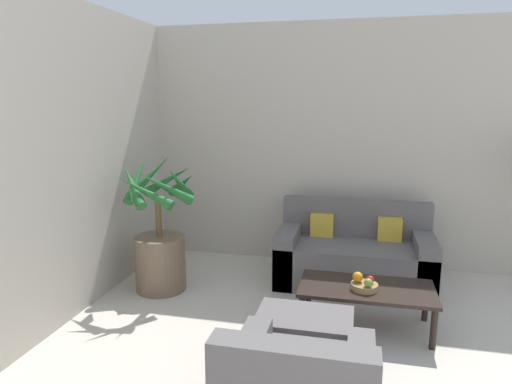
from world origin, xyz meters
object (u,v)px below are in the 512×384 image
Objects in this scene: coffee_table at (366,292)px; apple_green at (368,283)px; fruit_bowl at (364,287)px; apple_red at (370,280)px; sofa_loveseat at (354,256)px; ottoman at (304,340)px; potted_palm at (160,243)px; orange_fruit at (358,277)px.

coffee_table is 15.70× the size of apple_green.
apple_green is (0.03, -0.06, 0.06)m from fruit_bowl.
sofa_loveseat is at bearing 98.01° from apple_red.
sofa_loveseat is at bearing 95.55° from fruit_bowl.
coffee_table is 0.09m from fruit_bowl.
potted_palm is at bearing 147.06° from ottoman.
coffee_table is 0.80m from ottoman.
orange_fruit reaches higher than coffee_table.
ottoman is at bearing -126.13° from apple_red.
sofa_loveseat is 1.65m from ottoman.
sofa_loveseat reaches higher than apple_green.
fruit_bowl is at bearing 55.89° from ottoman.
apple_green is 0.81× the size of orange_fruit.
apple_green is (0.13, -1.08, 0.16)m from sofa_loveseat.
potted_palm is 2.01m from fruit_bowl.
ottoman is (1.55, -1.01, -0.29)m from potted_palm.
fruit_bowl is 0.09m from orange_fruit.
fruit_bowl is at bearing 114.68° from apple_green.
apple_green is at bearing -45.04° from orange_fruit.
orange_fruit is 0.13× the size of ottoman.
ottoman is at bearing -124.11° from fruit_bowl.
potted_palm is 2.02m from coffee_table.
apple_red is (0.04, 0.01, 0.06)m from fruit_bowl.
apple_red is 0.08m from apple_green.
apple_green is at bearing -13.15° from potted_palm.
coffee_table is at bearing 72.47° from fruit_bowl.
potted_palm is at bearing 168.69° from orange_fruit.
ottoman is at bearing -100.82° from sofa_loveseat.
sofa_loveseat is at bearing 92.49° from orange_fruit.
potted_palm is 1.95m from orange_fruit.
apple_red reaches higher than coffee_table.
apple_green reaches higher than apple_red.
orange_fruit is (-0.07, -0.04, 0.14)m from coffee_table.
fruit_bowl is 0.07m from apple_red.
fruit_bowl is at bearing -84.45° from sofa_loveseat.
apple_red is at bearing -81.99° from sofa_loveseat.
apple_red reaches higher than fruit_bowl.
coffee_table is at bearing 57.21° from ottoman.
ottoman is at bearing -128.89° from apple_green.
potted_palm reaches higher than apple_red.
apple_red reaches higher than ottoman.
apple_green is (-0.01, -0.08, 0.00)m from apple_red.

